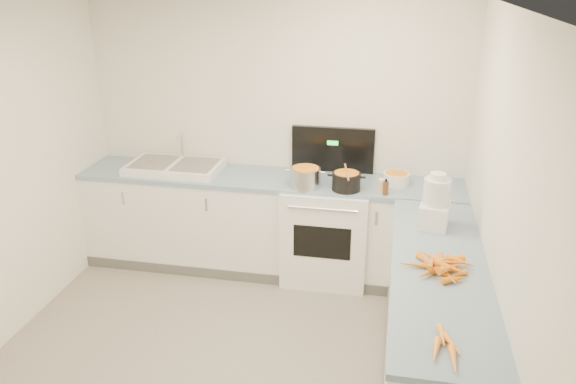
% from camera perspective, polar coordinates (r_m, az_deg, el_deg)
% --- Properties ---
extents(ceiling, '(3.50, 4.00, 0.00)m').
position_cam_1_polar(ceiling, '(3.17, -9.66, 17.77)').
color(ceiling, silver).
rests_on(ceiling, ground).
extents(wall_back, '(3.50, 0.00, 2.50)m').
position_cam_1_polar(wall_back, '(5.29, -1.31, 5.80)').
color(wall_back, silver).
rests_on(wall_back, ground).
extents(wall_right, '(0.00, 4.00, 2.50)m').
position_cam_1_polar(wall_right, '(3.37, 21.16, -5.43)').
color(wall_right, silver).
rests_on(wall_right, ground).
extents(counter_back, '(3.50, 0.62, 0.94)m').
position_cam_1_polar(counter_back, '(5.29, -1.94, -3.23)').
color(counter_back, white).
rests_on(counter_back, ground).
extents(counter_right, '(0.62, 2.20, 0.94)m').
position_cam_1_polar(counter_right, '(3.97, 14.59, -13.26)').
color(counter_right, white).
rests_on(counter_right, ground).
extents(stove, '(0.76, 0.65, 1.36)m').
position_cam_1_polar(stove, '(5.19, 3.97, -3.75)').
color(stove, white).
rests_on(stove, ground).
extents(sink, '(0.86, 0.52, 0.31)m').
position_cam_1_polar(sink, '(5.36, -11.42, 2.54)').
color(sink, white).
rests_on(sink, counter_back).
extents(steel_pot, '(0.32, 0.32, 0.19)m').
position_cam_1_polar(steel_pot, '(4.85, 1.79, 1.37)').
color(steel_pot, silver).
rests_on(steel_pot, stove).
extents(black_pot, '(0.28, 0.28, 0.17)m').
position_cam_1_polar(black_pot, '(4.81, 5.94, 0.97)').
color(black_pot, black).
rests_on(black_pot, stove).
extents(wooden_spoon, '(0.08, 0.39, 0.02)m').
position_cam_1_polar(wooden_spoon, '(4.78, 5.98, 2.05)').
color(wooden_spoon, '#AD7A47').
rests_on(wooden_spoon, black_pot).
extents(mixing_bowl, '(0.27, 0.27, 0.11)m').
position_cam_1_polar(mixing_bowl, '(5.00, 10.91, 1.33)').
color(mixing_bowl, white).
rests_on(mixing_bowl, counter_back).
extents(extract_bottle, '(0.05, 0.05, 0.12)m').
position_cam_1_polar(extract_bottle, '(4.75, 9.89, 0.38)').
color(extract_bottle, '#593319').
rests_on(extract_bottle, counter_back).
extents(spice_jar, '(0.06, 0.06, 0.10)m').
position_cam_1_polar(spice_jar, '(4.82, 9.46, 0.59)').
color(spice_jar, '#E5B266').
rests_on(spice_jar, counter_back).
extents(food_processor, '(0.24, 0.28, 0.41)m').
position_cam_1_polar(food_processor, '(4.20, 14.73, -1.19)').
color(food_processor, white).
rests_on(food_processor, counter_right).
extents(carrot_pile, '(0.46, 0.41, 0.09)m').
position_cam_1_polar(carrot_pile, '(3.66, 15.49, -7.29)').
color(carrot_pile, orange).
rests_on(carrot_pile, counter_right).
extents(peeled_carrots, '(0.17, 0.36, 0.04)m').
position_cam_1_polar(peeled_carrots, '(2.99, 15.75, -14.96)').
color(peeled_carrots, orange).
rests_on(peeled_carrots, counter_right).
extents(peelings, '(0.19, 0.21, 0.01)m').
position_cam_1_polar(peelings, '(5.46, -13.77, 3.11)').
color(peelings, tan).
rests_on(peelings, sink).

